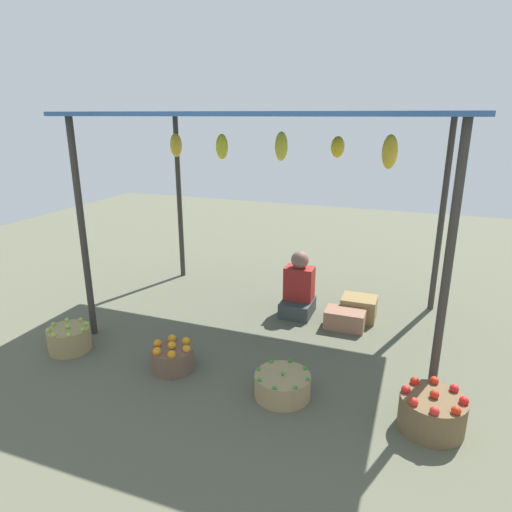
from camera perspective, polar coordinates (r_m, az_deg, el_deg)
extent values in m
plane|color=#585946|center=(5.33, 2.07, -8.11)|extent=(14.00, 14.00, 0.00)
cylinder|color=#38332D|center=(4.96, -21.18, 2.80)|extent=(0.07, 0.07, 2.29)
cylinder|color=#38332D|center=(3.76, 23.10, -1.89)|extent=(0.07, 0.07, 2.29)
cylinder|color=#38332D|center=(6.54, -9.71, 7.07)|extent=(0.07, 0.07, 2.29)
cylinder|color=#38332D|center=(5.69, 22.51, 4.42)|extent=(0.07, 0.07, 2.29)
cube|color=#305994|center=(4.80, 2.38, 17.59)|extent=(3.78, 2.29, 0.04)
ellipsoid|color=yellow|center=(5.29, -10.15, 13.70)|extent=(0.13, 0.13, 0.26)
ellipsoid|color=yellow|center=(4.98, -4.35, 13.68)|extent=(0.13, 0.13, 0.27)
ellipsoid|color=yellow|center=(5.02, 3.23, 13.74)|extent=(0.14, 0.14, 0.31)
ellipsoid|color=yellow|center=(4.99, 10.34, 13.47)|extent=(0.14, 0.14, 0.22)
ellipsoid|color=yellow|center=(4.44, 16.63, 12.56)|extent=(0.14, 0.14, 0.32)
cube|color=#37403F|center=(5.46, 5.28, -6.48)|extent=(0.36, 0.44, 0.18)
cube|color=maroon|center=(5.39, 5.51, -3.46)|extent=(0.34, 0.22, 0.40)
sphere|color=#825B50|center=(5.30, 5.60, -0.48)|extent=(0.21, 0.21, 0.21)
cylinder|color=#9A8555|center=(5.03, -22.62, -9.69)|extent=(0.42, 0.42, 0.24)
sphere|color=#83BD30|center=(4.97, -22.80, -8.27)|extent=(0.04, 0.04, 0.04)
sphere|color=#87C03E|center=(4.85, -21.19, -8.74)|extent=(0.04, 0.04, 0.04)
sphere|color=#8FC42F|center=(4.97, -20.68, -8.04)|extent=(0.04, 0.04, 0.04)
sphere|color=#87BE40|center=(5.09, -21.41, -7.53)|extent=(0.04, 0.04, 0.04)
sphere|color=#83D039|center=(5.14, -22.89, -7.48)|extent=(0.04, 0.04, 0.04)
sphere|color=#8ABF31|center=(5.09, -24.33, -7.90)|extent=(0.04, 0.04, 0.04)
sphere|color=#8BCA38|center=(4.97, -24.91, -8.57)|extent=(0.04, 0.04, 0.04)
sphere|color=#86CC3D|center=(4.86, -24.26, -9.13)|extent=(0.04, 0.04, 0.04)
sphere|color=#95CF3B|center=(4.80, -22.69, -9.21)|extent=(0.04, 0.04, 0.04)
cylinder|color=brown|center=(4.42, -10.55, -12.66)|extent=(0.40, 0.40, 0.21)
sphere|color=orange|center=(4.35, -10.65, -11.10)|extent=(0.08, 0.08, 0.08)
sphere|color=orange|center=(4.28, -8.83, -11.60)|extent=(0.08, 0.08, 0.08)
sphere|color=orange|center=(4.42, -8.87, -10.63)|extent=(0.08, 0.08, 0.08)
sphere|color=orange|center=(4.49, -10.63, -10.25)|extent=(0.08, 0.08, 0.08)
sphere|color=orange|center=(4.43, -12.40, -10.78)|extent=(0.08, 0.08, 0.08)
sphere|color=orange|center=(4.29, -12.48, -11.75)|extent=(0.08, 0.08, 0.08)
sphere|color=orange|center=(4.22, -10.67, -12.19)|extent=(0.08, 0.08, 0.08)
cylinder|color=#A0885B|center=(3.99, 3.38, -16.06)|extent=(0.48, 0.48, 0.20)
sphere|color=#3F912D|center=(3.93, 3.41, -14.66)|extent=(0.04, 0.04, 0.04)
sphere|color=#3A8E37|center=(3.88, 6.60, -15.24)|extent=(0.04, 0.04, 0.04)
sphere|color=#359129|center=(4.02, 6.24, -13.96)|extent=(0.04, 0.04, 0.04)
sphere|color=#38802F|center=(4.11, 4.33, -13.17)|extent=(0.04, 0.04, 0.04)
sphere|color=green|center=(4.09, 1.94, -13.24)|extent=(0.04, 0.04, 0.04)
sphere|color=#3E8B34|center=(3.99, 0.32, -14.15)|extent=(0.04, 0.04, 0.04)
sphere|color=#308630|center=(3.85, 0.43, -15.45)|extent=(0.04, 0.04, 0.04)
sphere|color=#398C35|center=(3.75, 2.38, -16.38)|extent=(0.04, 0.04, 0.04)
sphere|color=#3F852C|center=(3.77, 5.02, -16.29)|extent=(0.04, 0.04, 0.04)
cylinder|color=brown|center=(3.86, 21.44, -18.05)|extent=(0.49, 0.49, 0.27)
sphere|color=red|center=(3.77, 21.72, -16.01)|extent=(0.07, 0.07, 0.07)
sphere|color=red|center=(3.79, 24.91, -16.35)|extent=(0.07, 0.07, 0.07)
sphere|color=red|center=(3.91, 23.88, -15.14)|extent=(0.07, 0.07, 0.07)
sphere|color=red|center=(3.95, 21.69, -14.50)|extent=(0.07, 0.07, 0.07)
sphere|color=red|center=(3.89, 19.51, -14.75)|extent=(0.07, 0.07, 0.07)
sphere|color=red|center=(3.77, 18.50, -15.79)|extent=(0.07, 0.07, 0.07)
sphere|color=red|center=(3.65, 19.36, -17.10)|extent=(0.07, 0.07, 0.07)
sphere|color=red|center=(3.60, 21.73, -17.84)|extent=(0.07, 0.07, 0.07)
sphere|color=red|center=(3.66, 24.08, -17.50)|extent=(0.07, 0.07, 0.07)
cube|color=#93674F|center=(5.20, 11.23, -7.85)|extent=(0.44, 0.29, 0.21)
cube|color=olive|center=(5.45, 12.93, -6.44)|extent=(0.40, 0.32, 0.27)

